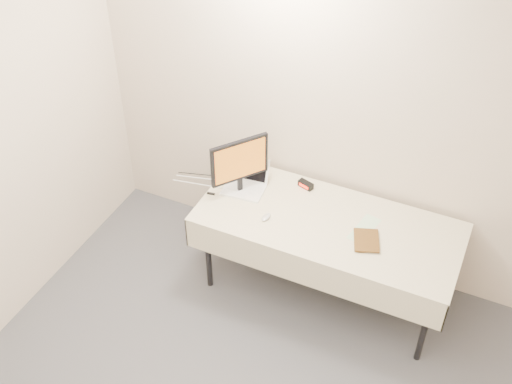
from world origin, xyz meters
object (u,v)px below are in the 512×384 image
at_px(table, 328,228).
at_px(laptop, 246,181).
at_px(monitor, 240,163).
at_px(book, 355,229).

distance_m(table, laptop, 0.71).
bearing_deg(monitor, laptop, 26.32).
relative_size(laptop, monitor, 0.72).
height_order(laptop, monitor, monitor).
relative_size(monitor, book, 2.04).
height_order(table, laptop, laptop).
bearing_deg(book, table, 133.72).
distance_m(laptop, monitor, 0.23).
height_order(laptop, book, book).
bearing_deg(table, book, -26.77).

